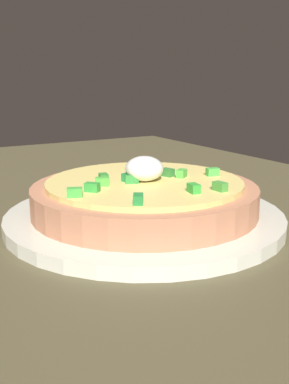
{
  "coord_description": "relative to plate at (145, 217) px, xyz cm",
  "views": [
    {
      "loc": [
        -42.51,
        16.67,
        16.54
      ],
      "look_at": [
        -4.84,
        -5.45,
        5.33
      ],
      "focal_mm": 42.09,
      "sensor_mm": 36.0,
      "label": 1
    }
  ],
  "objects": [
    {
      "name": "dining_table",
      "position": [
        4.84,
        5.45,
        -1.66
      ],
      "size": [
        108.96,
        85.44,
        2.08
      ],
      "primitive_type": "cube",
      "color": "brown",
      "rests_on": "ground"
    },
    {
      "name": "plate",
      "position": [
        0.0,
        0.0,
        0.0
      ],
      "size": [
        27.85,
        27.85,
        1.25
      ],
      "primitive_type": "cylinder",
      "color": "silver",
      "rests_on": "dining_table"
    },
    {
      "name": "pizza",
      "position": [
        -0.01,
        0.01,
        2.26
      ],
      "size": [
        22.54,
        22.54,
        5.69
      ],
      "color": "tan",
      "rests_on": "plate"
    }
  ]
}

